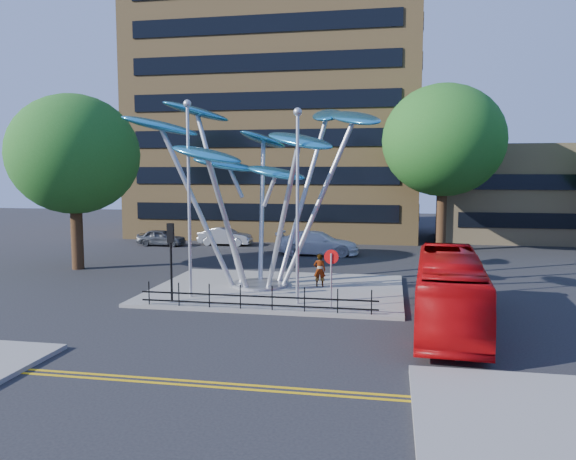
% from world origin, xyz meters
% --- Properties ---
extents(ground, '(120.00, 120.00, 0.00)m').
position_xyz_m(ground, '(0.00, 0.00, 0.00)').
color(ground, black).
rests_on(ground, ground).
extents(traffic_island, '(12.00, 9.00, 0.15)m').
position_xyz_m(traffic_island, '(-1.00, 6.00, 0.07)').
color(traffic_island, slate).
rests_on(traffic_island, ground).
extents(double_yellow_near, '(40.00, 0.12, 0.01)m').
position_xyz_m(double_yellow_near, '(0.00, -6.00, 0.01)').
color(double_yellow_near, gold).
rests_on(double_yellow_near, ground).
extents(double_yellow_far, '(40.00, 0.12, 0.01)m').
position_xyz_m(double_yellow_far, '(0.00, -6.30, 0.01)').
color(double_yellow_far, gold).
rests_on(double_yellow_far, ground).
extents(brick_tower, '(25.00, 15.00, 30.00)m').
position_xyz_m(brick_tower, '(-6.00, 32.00, 15.00)').
color(brick_tower, olive).
rests_on(brick_tower, ground).
extents(low_building_near, '(15.00, 8.00, 8.00)m').
position_xyz_m(low_building_near, '(16.00, 30.00, 4.00)').
color(low_building_near, tan).
rests_on(low_building_near, ground).
extents(tree_right, '(8.80, 8.80, 12.11)m').
position_xyz_m(tree_right, '(8.00, 22.00, 8.04)').
color(tree_right, black).
rests_on(tree_right, ground).
extents(tree_left, '(7.60, 7.60, 10.32)m').
position_xyz_m(tree_left, '(-14.00, 10.00, 6.79)').
color(tree_left, black).
rests_on(tree_left, ground).
extents(leaf_sculpture, '(12.72, 9.54, 9.51)m').
position_xyz_m(leaf_sculpture, '(-2.07, 6.68, 6.87)').
color(leaf_sculpture, '#9EA0A5').
rests_on(leaf_sculpture, traffic_island).
extents(street_lamp_left, '(0.36, 0.36, 8.80)m').
position_xyz_m(street_lamp_left, '(-4.50, 3.50, 5.36)').
color(street_lamp_left, '#9EA0A5').
rests_on(street_lamp_left, traffic_island).
extents(street_lamp_right, '(0.36, 0.36, 8.30)m').
position_xyz_m(street_lamp_right, '(0.50, 3.00, 5.09)').
color(street_lamp_right, '#9EA0A5').
rests_on(street_lamp_right, traffic_island).
extents(traffic_light_island, '(0.28, 0.18, 3.42)m').
position_xyz_m(traffic_light_island, '(-5.00, 2.50, 2.61)').
color(traffic_light_island, black).
rests_on(traffic_light_island, traffic_island).
extents(no_entry_sign_island, '(0.60, 0.10, 2.45)m').
position_xyz_m(no_entry_sign_island, '(2.00, 2.52, 1.82)').
color(no_entry_sign_island, '#9EA0A5').
rests_on(no_entry_sign_island, traffic_island).
extents(pedestrian_railing_front, '(10.00, 0.06, 1.00)m').
position_xyz_m(pedestrian_railing_front, '(-1.00, 1.70, 0.55)').
color(pedestrian_railing_front, black).
rests_on(pedestrian_railing_front, traffic_island).
extents(red_bus, '(2.92, 9.94, 2.73)m').
position_xyz_m(red_bus, '(6.60, 1.12, 1.37)').
color(red_bus, '#AB070A').
rests_on(red_bus, ground).
extents(pedestrian, '(0.61, 0.42, 1.63)m').
position_xyz_m(pedestrian, '(0.97, 6.81, 0.96)').
color(pedestrian, gray).
rests_on(pedestrian, traffic_island).
extents(parked_car_left, '(3.82, 1.58, 1.29)m').
position_xyz_m(parked_car_left, '(-13.38, 20.92, 0.65)').
color(parked_car_left, '#44484D').
rests_on(parked_car_left, ground).
extents(parked_car_mid, '(4.23, 1.52, 1.39)m').
position_xyz_m(parked_car_mid, '(-8.52, 22.11, 0.69)').
color(parked_car_mid, '#A6A8AD').
rests_on(parked_car_mid, ground).
extents(parked_car_right, '(5.72, 2.38, 1.65)m').
position_xyz_m(parked_car_right, '(-0.64, 18.33, 0.83)').
color(parked_car_right, silver).
rests_on(parked_car_right, ground).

